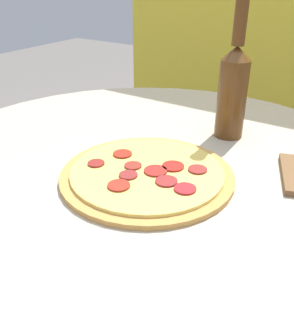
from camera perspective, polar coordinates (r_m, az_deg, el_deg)
table at (r=0.84m, az=-0.04°, el=-8.29°), size 1.02×1.02×0.68m
fence_panel at (r=1.60m, az=21.52°, el=21.45°), size 1.45×0.04×1.76m
pizza at (r=0.70m, az=0.01°, el=-0.89°), size 0.32×0.32×0.02m
beer_bottle at (r=0.86m, az=12.98°, el=11.88°), size 0.06×0.06×0.30m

